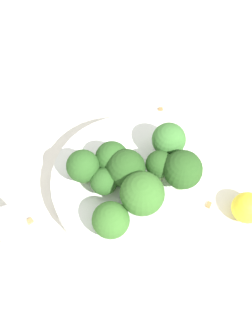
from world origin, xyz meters
The scene contains 17 objects.
ground_plane centered at (0.00, 0.00, 0.00)m, with size 3.00×3.00×0.00m, color silver.
bowl centered at (0.00, 0.00, 0.02)m, with size 0.20×0.20×0.04m, color white.
broccoli_floret_0 centered at (0.00, 0.00, 0.07)m, with size 0.05×0.05×0.06m.
broccoli_floret_1 centered at (0.07, 0.01, 0.07)m, with size 0.04×0.04×0.06m.
broccoli_floret_2 centered at (-0.05, 0.03, 0.07)m, with size 0.04×0.04×0.05m.
broccoli_floret_3 centered at (-0.01, 0.02, 0.06)m, with size 0.04×0.04×0.05m.
broccoli_floret_4 centered at (-0.05, -0.05, 0.06)m, with size 0.05×0.05×0.05m.
broccoli_floret_5 centered at (0.00, -0.04, 0.08)m, with size 0.06×0.06×0.07m.
broccoli_floret_6 centered at (0.04, -0.01, 0.07)m, with size 0.04×0.04×0.05m.
broccoli_floret_7 centered at (-0.03, 0.00, 0.06)m, with size 0.04×0.04×0.04m.
broccoli_floret_8 centered at (0.06, -0.04, 0.07)m, with size 0.05×0.05×0.07m.
pepper_shaker centered at (-0.16, 0.00, 0.04)m, with size 0.04×0.04×0.07m.
lemon_wedge centered at (0.13, -0.10, 0.02)m, with size 0.04×0.04×0.04m, color yellow.
almond_crumb_0 centered at (-0.14, 0.02, 0.00)m, with size 0.01×0.01×0.01m, color #AD7F4C.
almond_crumb_1 centered at (0.11, 0.10, 0.00)m, with size 0.01×0.00×0.01m, color olive.
almond_crumb_2 centered at (-0.17, 0.03, 0.00)m, with size 0.01×0.00×0.01m, color #AD7F4C.
almond_crumb_3 centered at (0.09, -0.07, 0.00)m, with size 0.01×0.01×0.01m, color olive.
Camera 1 is at (-0.12, -0.24, 0.59)m, focal length 50.00 mm.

